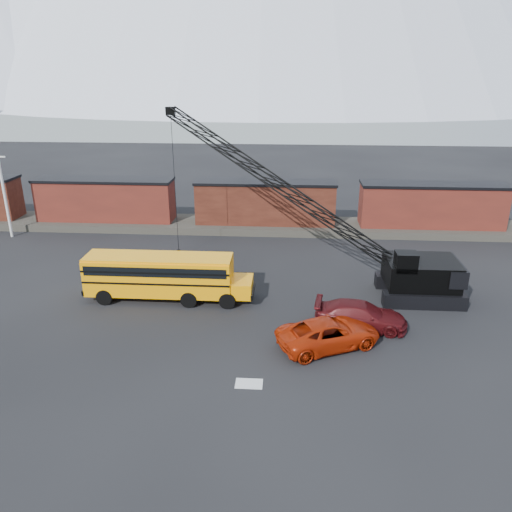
{
  "coord_description": "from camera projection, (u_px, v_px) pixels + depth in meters",
  "views": [
    {
      "loc": [
        2.32,
        -25.45,
        15.22
      ],
      "look_at": [
        0.14,
        6.53,
        3.0
      ],
      "focal_mm": 35.0,
      "sensor_mm": 36.0,
      "label": 1
    }
  ],
  "objects": [
    {
      "name": "crawler_crane",
      "position": [
        279.0,
        185.0,
        36.44
      ],
      "size": [
        21.77,
        9.38,
        12.51
      ],
      "color": "black",
      "rests_on": "ground"
    },
    {
      "name": "boxcar_mid",
      "position": [
        265.0,
        202.0,
        48.82
      ],
      "size": [
        13.7,
        3.1,
        4.17
      ],
      "color": "#572518",
      "rests_on": "gravel_berm"
    },
    {
      "name": "school_bus",
      "position": [
        164.0,
        275.0,
        34.23
      ],
      "size": [
        11.65,
        2.65,
        3.19
      ],
      "color": "#F99A05",
      "rests_on": "ground"
    },
    {
      "name": "boxcar_east_near",
      "position": [
        432.0,
        205.0,
        47.81
      ],
      "size": [
        13.7,
        3.1,
        4.17
      ],
      "color": "#4D1C16",
      "rests_on": "gravel_berm"
    },
    {
      "name": "boxcar_west_near",
      "position": [
        106.0,
        199.0,
        49.84
      ],
      "size": [
        13.7,
        3.1,
        4.17
      ],
      "color": "#4D1C16",
      "rests_on": "gravel_berm"
    },
    {
      "name": "snow_patch",
      "position": [
        249.0,
        384.0,
        25.53
      ],
      "size": [
        1.4,
        0.9,
        0.02
      ],
      "primitive_type": "cube",
      "color": "silver",
      "rests_on": "ground"
    },
    {
      "name": "maroon_suv",
      "position": [
        361.0,
        315.0,
        30.81
      ],
      "size": [
        5.92,
        3.07,
        1.64
      ],
      "primitive_type": "imported",
      "rotation": [
        0.0,
        0.0,
        1.43
      ],
      "color": "#490D10",
      "rests_on": "ground"
    },
    {
      "name": "red_pickup",
      "position": [
        329.0,
        333.0,
        28.71
      ],
      "size": [
        6.65,
        5.06,
        1.68
      ],
      "primitive_type": "imported",
      "rotation": [
        0.0,
        0.0,
        2.0
      ],
      "color": "#AD2408",
      "rests_on": "ground"
    },
    {
      "name": "utility_pole",
      "position": [
        4.0,
        194.0,
        46.12
      ],
      "size": [
        1.4,
        0.24,
        8.0
      ],
      "color": "silver",
      "rests_on": "ground"
    },
    {
      "name": "ground",
      "position": [
        246.0,
        343.0,
        29.3
      ],
      "size": [
        160.0,
        160.0,
        0.0
      ],
      "primitive_type": "plane",
      "color": "black",
      "rests_on": "ground"
    },
    {
      "name": "gravel_berm",
      "position": [
        265.0,
        226.0,
        49.68
      ],
      "size": [
        120.0,
        5.0,
        0.7
      ],
      "primitive_type": "cube",
      "color": "#443F37",
      "rests_on": "ground"
    }
  ]
}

